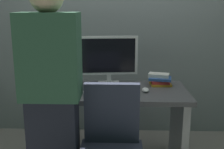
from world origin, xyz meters
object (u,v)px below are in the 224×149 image
keyboard (108,91)px  desk (112,115)px  book_stack (160,80)px  monitor (109,57)px  cup_near_keyboard (55,86)px  mouse (146,90)px  cup_by_monitor (61,80)px  person_at_desk (52,100)px

keyboard → desk: bearing=67.5°
desk → book_stack: (0.44, 0.17, 0.29)m
monitor → cup_near_keyboard: bearing=-149.9°
monitor → keyboard: size_ratio=1.26×
keyboard → mouse: bearing=2.2°
cup_by_monitor → book_stack: book_stack is taller
mouse → book_stack: (0.15, 0.22, 0.04)m
cup_near_keyboard → book_stack: bearing=14.6°
desk → keyboard: (-0.03, -0.08, 0.25)m
desk → book_stack: 0.55m
desk → mouse: 0.39m
monitor → keyboard: monitor is taller
monitor → book_stack: monitor is taller
person_at_desk → cup_by_monitor: size_ratio=17.61×
person_at_desk → cup_near_keyboard: 0.51m
desk → person_at_desk: bearing=-124.5°
monitor → book_stack: 0.52m
cup_by_monitor → book_stack: 0.93m
person_at_desk → keyboard: size_ratio=3.81×
cup_near_keyboard → keyboard: bearing=-0.0°
desk → person_at_desk: 0.78m
monitor → mouse: size_ratio=5.40×
book_stack → desk: bearing=-159.4°
keyboard → cup_near_keyboard: cup_near_keyboard is taller
monitor → desk: bearing=-78.4°
desk → monitor: 0.53m
person_at_desk → monitor: person_at_desk is taller
monitor → mouse: 0.47m
cup_by_monitor → person_at_desk: bearing=-83.0°
person_at_desk → monitor: 0.86m
person_at_desk → monitor: (0.36, 0.76, 0.16)m
mouse → cup_by_monitor: (-0.78, 0.21, 0.03)m
book_stack → monitor: bearing=177.6°
keyboard → cup_near_keyboard: 0.46m
book_stack → mouse: bearing=-124.1°
person_at_desk → book_stack: 1.12m
desk → cup_by_monitor: cup_by_monitor is taller
keyboard → mouse: 0.32m
monitor → keyboard: bearing=-88.2°
desk → monitor: (-0.04, 0.19, 0.49)m
monitor → cup_by_monitor: 0.50m
mouse → book_stack: bearing=55.9°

